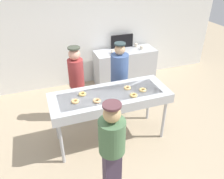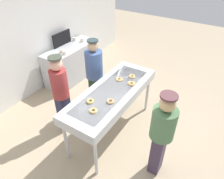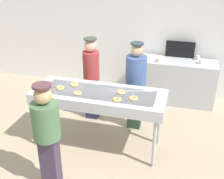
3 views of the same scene
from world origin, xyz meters
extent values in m
plane|color=tan|center=(0.00, 0.00, 0.00)|extent=(16.00, 16.00, 0.00)
cube|color=white|center=(0.00, 2.46, 1.61)|extent=(8.00, 0.12, 3.23)
cube|color=#B7BABF|center=(0.00, 0.00, 0.94)|extent=(2.13, 0.79, 0.18)
cube|color=slate|center=(0.00, 0.00, 0.99)|extent=(1.81, 0.55, 0.08)
cylinder|color=#B7BABF|center=(-0.97, -0.31, 0.43)|extent=(0.06, 0.06, 0.85)
cylinder|color=#B7BABF|center=(0.97, -0.31, 0.43)|extent=(0.06, 0.06, 0.85)
cylinder|color=#B7BABF|center=(-0.97, 0.31, 0.43)|extent=(0.06, 0.06, 0.85)
cylinder|color=#B7BABF|center=(0.97, 0.31, 0.43)|extent=(0.06, 0.06, 0.85)
torus|color=#E7B963|center=(0.36, -0.21, 1.04)|extent=(0.18, 0.18, 0.04)
torus|color=#EBB369|center=(-0.63, -0.06, 1.04)|extent=(0.14, 0.14, 0.04)
torus|color=#DBB569|center=(0.58, -0.10, 1.04)|extent=(0.18, 0.18, 0.04)
torus|color=#E3BA61|center=(-0.47, 0.12, 1.04)|extent=(0.18, 0.18, 0.04)
torus|color=#E4B46C|center=(0.35, 0.06, 1.04)|extent=(0.17, 0.17, 0.04)
torus|color=#E1AA6D|center=(-0.29, -0.16, 1.04)|extent=(0.15, 0.15, 0.04)
cube|color=#222544|center=(-0.43, 0.86, 0.41)|extent=(0.24, 0.18, 0.82)
cylinder|color=#993333|center=(-0.43, 0.86, 1.10)|extent=(0.31, 0.31, 0.57)
sphere|color=#DC9B81|center=(-0.43, 0.86, 1.49)|extent=(0.23, 0.23, 0.23)
cylinder|color=#393F32|center=(-0.43, 0.86, 1.62)|extent=(0.24, 0.24, 0.03)
cube|color=#243C28|center=(0.46, 0.73, 0.41)|extent=(0.24, 0.18, 0.82)
cylinder|color=#3F598C|center=(0.46, 0.73, 1.12)|extent=(0.36, 0.36, 0.59)
sphere|color=tan|center=(0.46, 0.73, 1.52)|extent=(0.21, 0.21, 0.21)
cylinder|color=#273739|center=(0.46, 0.73, 1.64)|extent=(0.22, 0.22, 0.03)
cube|color=#3F3248|center=(-0.36, -1.10, 0.42)|extent=(0.24, 0.18, 0.83)
cylinder|color=#4C724C|center=(-0.36, -1.10, 1.09)|extent=(0.36, 0.36, 0.51)
sphere|color=tan|center=(-0.36, -1.10, 1.46)|extent=(0.23, 0.23, 0.23)
cylinder|color=#543035|center=(-0.36, -1.10, 1.59)|extent=(0.24, 0.24, 0.03)
cube|color=#B7BABF|center=(1.12, 2.01, 0.47)|extent=(1.63, 0.61, 0.94)
cylinder|color=beige|center=(1.57, 1.97, 0.99)|extent=(0.09, 0.09, 0.09)
cylinder|color=beige|center=(1.51, 2.20, 0.99)|extent=(0.09, 0.09, 0.09)
cylinder|color=beige|center=(0.72, 1.84, 0.99)|extent=(0.09, 0.09, 0.09)
cylinder|color=beige|center=(0.74, 1.95, 0.99)|extent=(0.09, 0.09, 0.09)
cube|color=black|center=(1.12, 2.27, 1.12)|extent=(0.62, 0.04, 0.35)
camera|label=1|loc=(-1.10, -3.20, 3.14)|focal=36.42mm
camera|label=2|loc=(-2.51, -1.60, 3.21)|focal=32.99mm
camera|label=3|loc=(1.31, -3.92, 3.06)|focal=46.48mm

